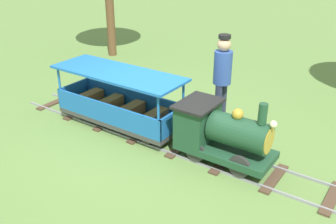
% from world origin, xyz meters
% --- Properties ---
extents(ground_plane, '(60.00, 60.00, 0.00)m').
position_xyz_m(ground_plane, '(0.00, 0.00, 0.00)').
color(ground_plane, '#608442').
extents(track, '(0.78, 6.05, 0.04)m').
position_xyz_m(track, '(0.00, 0.23, 0.02)').
color(track, gray).
rests_on(track, ground_plane).
extents(locomotive, '(0.74, 1.44, 1.03)m').
position_xyz_m(locomotive, '(0.00, 1.25, 0.48)').
color(locomotive, '#1E472D').
rests_on(locomotive, ground_plane).
extents(passenger_car, '(0.84, 2.35, 0.97)m').
position_xyz_m(passenger_car, '(0.00, -0.67, 0.42)').
color(passenger_car, '#3F3F3F').
rests_on(passenger_car, ground_plane).
extents(conductor_person, '(0.30, 0.30, 1.62)m').
position_xyz_m(conductor_person, '(-1.01, 0.74, 0.96)').
color(conductor_person, '#282D47').
rests_on(conductor_person, ground_plane).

